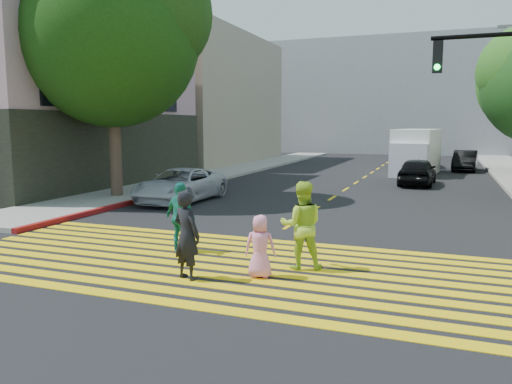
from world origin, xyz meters
The scene contains 18 objects.
ground centered at (0.00, 0.00, 0.00)m, with size 120.00×120.00×0.00m, color black.
sidewalk_left centered at (-8.50, 22.00, 0.07)m, with size 3.00×40.00×0.15m, color gray.
curb_red centered at (-6.90, 6.00, 0.08)m, with size 0.20×8.00×0.16m, color maroon.
crosswalk centered at (0.00, 1.28, 0.01)m, with size 13.40×5.30×0.01m.
lane_line centered at (0.00, 22.50, 0.01)m, with size 0.12×34.40×0.01m.
building_left_pink centered at (-16.00, 12.00, 4.58)m, with size 12.10×14.10×11.00m.
building_left_tan centered at (-16.00, 28.00, 5.00)m, with size 12.00×16.00×10.00m, color tan.
backdrop_block centered at (0.00, 48.00, 6.00)m, with size 30.00×8.00×12.00m, color gray.
tree_left centered at (-8.24, 8.75, 6.79)m, with size 8.65×8.43×10.08m.
pedestrian_man centered at (-0.36, 0.10, 0.89)m, with size 0.65×0.43×1.79m, color black.
pedestrian_woman centered at (1.56, 1.62, 0.94)m, with size 0.91×0.71×1.88m, color #B3DD33.
pedestrian_child centered at (0.96, 0.71, 0.64)m, with size 0.63×0.41×1.28m, color pink.
pedestrian_extra centered at (-1.55, 1.97, 0.85)m, with size 0.99×0.41×1.69m, color #1C8378.
white_sedan centered at (-5.49, 8.97, 0.66)m, with size 2.19×4.74×1.32m, color silver.
dark_car_near centered at (3.06, 18.04, 0.70)m, with size 1.65×4.11×1.40m, color black.
silver_car centered at (3.08, 29.86, 0.60)m, with size 1.69×4.16×1.21m, color gray.
dark_car_parked centered at (5.59, 27.28, 0.68)m, with size 1.44×4.12×1.36m, color black.
white_van centered at (2.65, 23.71, 1.31)m, with size 2.80×6.07×2.77m.
Camera 1 is at (4.33, -8.41, 3.06)m, focal length 35.00 mm.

